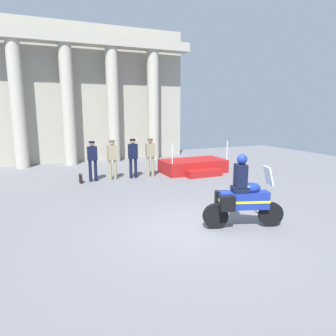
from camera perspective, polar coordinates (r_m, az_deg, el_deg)
The scene contains 9 objects.
ground_plane at distance 8.10m, azimuth 5.72°, elevation -10.92°, with size 28.00×28.00×0.00m, color slate.
colonnade_backdrop at distance 18.25m, azimuth -14.38°, elevation 13.46°, with size 11.51×1.52×7.59m.
reviewing_stand at distance 14.81m, azimuth 4.75°, elevation 0.29°, with size 2.98×2.11×1.51m.
officer_in_row_0 at distance 13.21m, azimuth -13.69°, elevation 1.82°, with size 0.38×0.24×1.68m.
officer_in_row_1 at distance 13.34m, azimuth -10.18°, elevation 2.06°, with size 0.38×0.24×1.69m.
officer_in_row_2 at distance 13.55m, azimuth -6.44°, elevation 2.34°, with size 0.38×0.24×1.71m.
officer_in_row_3 at distance 13.71m, azimuth -3.25°, elevation 2.51°, with size 0.38×0.24×1.71m.
motorcycle_with_rider at distance 8.08m, azimuth 13.32°, elevation -5.26°, with size 2.02×0.95×1.90m.
briefcase_on_ground at distance 13.20m, azimuth -15.72°, elevation -1.89°, with size 0.10×0.32×0.36m, color black.
Camera 1 is at (-3.73, -6.54, 2.99)m, focal length 33.24 mm.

